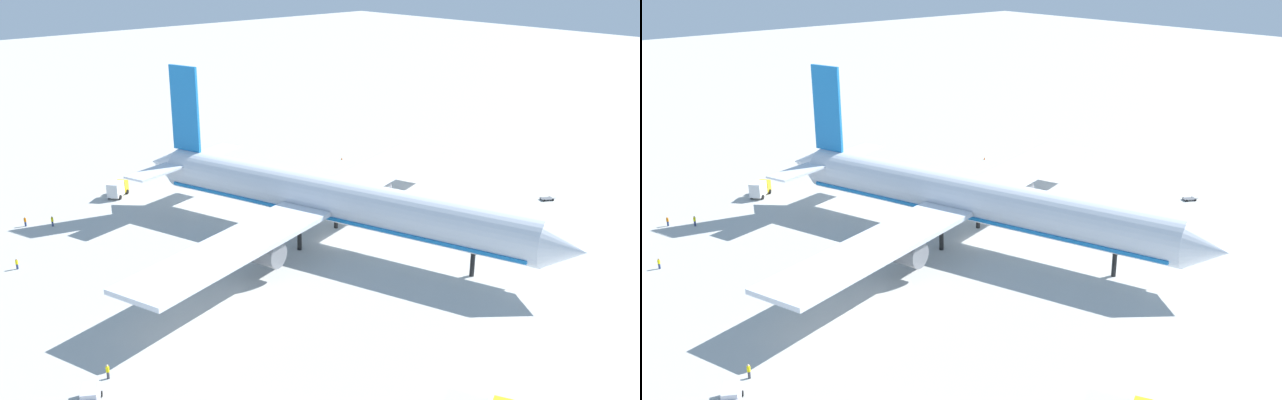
% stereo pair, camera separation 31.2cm
% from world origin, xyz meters
% --- Properties ---
extents(ground_plane, '(600.00, 600.00, 0.00)m').
position_xyz_m(ground_plane, '(0.00, 0.00, 0.00)').
color(ground_plane, '#B2B2AD').
extents(airliner, '(77.21, 80.14, 25.70)m').
position_xyz_m(airliner, '(-1.29, -0.37, 7.05)').
color(airliner, silver).
rests_on(airliner, ground).
extents(service_truck_3, '(4.93, 5.33, 3.06)m').
position_xyz_m(service_truck_3, '(-43.77, -15.94, 1.64)').
color(service_truck_3, yellow).
rests_on(service_truck_3, ground).
extents(service_van, '(4.73, 3.83, 1.97)m').
position_xyz_m(service_van, '(15.24, -48.60, 1.03)').
color(service_van, silver).
rests_on(service_van, ground).
extents(baggage_cart_0, '(2.40, 2.88, 0.40)m').
position_xyz_m(baggage_cart_0, '(11.13, 43.50, 0.26)').
color(baggage_cart_0, '#595B60').
rests_on(baggage_cart_0, ground).
extents(ground_worker_0, '(0.57, 0.57, 1.62)m').
position_xyz_m(ground_worker_0, '(-23.64, -42.11, 0.82)').
color(ground_worker_0, navy).
rests_on(ground_worker_0, ground).
extents(ground_worker_1, '(0.55, 0.55, 1.79)m').
position_xyz_m(ground_worker_1, '(-37.01, -31.33, 0.91)').
color(ground_worker_1, navy).
rests_on(ground_worker_1, ground).
extents(ground_worker_2, '(0.51, 0.51, 1.75)m').
position_xyz_m(ground_worker_2, '(11.89, -45.02, 0.89)').
color(ground_worker_2, '#3F3F47').
rests_on(ground_worker_2, ground).
extents(ground_worker_3, '(0.54, 0.54, 1.69)m').
position_xyz_m(ground_worker_3, '(-40.05, -34.79, 0.86)').
color(ground_worker_3, navy).
rests_on(ground_worker_3, ground).
extents(traffic_cone_1, '(0.36, 0.36, 0.55)m').
position_xyz_m(traffic_cone_1, '(-34.00, 33.07, 0.28)').
color(traffic_cone_1, orange).
rests_on(traffic_cone_1, ground).
extents(traffic_cone_2, '(0.36, 0.36, 0.55)m').
position_xyz_m(traffic_cone_2, '(-44.85, 12.13, 0.28)').
color(traffic_cone_2, orange).
rests_on(traffic_cone_2, ground).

